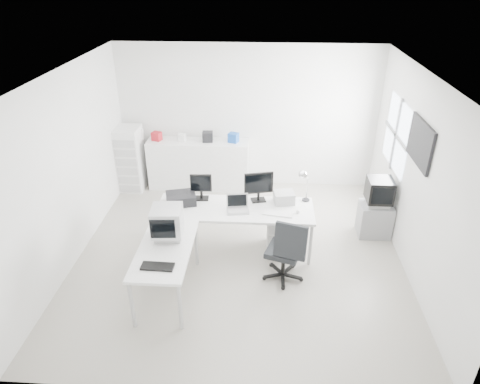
# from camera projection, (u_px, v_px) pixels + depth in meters

# --- Properties ---
(floor) EXTENTS (5.00, 5.00, 0.01)m
(floor) POSITION_uv_depth(u_px,v_px,m) (239.00, 253.00, 6.77)
(floor) COLOR silver
(floor) RESTS_ON ground
(ceiling) EXTENTS (5.00, 5.00, 0.01)m
(ceiling) POSITION_uv_depth(u_px,v_px,m) (239.00, 75.00, 5.44)
(ceiling) COLOR white
(ceiling) RESTS_ON back_wall
(back_wall) EXTENTS (5.00, 0.02, 2.80)m
(back_wall) POSITION_uv_depth(u_px,v_px,m) (247.00, 118.00, 8.30)
(back_wall) COLOR white
(back_wall) RESTS_ON floor
(left_wall) EXTENTS (0.02, 5.00, 2.80)m
(left_wall) POSITION_uv_depth(u_px,v_px,m) (69.00, 169.00, 6.24)
(left_wall) COLOR white
(left_wall) RESTS_ON floor
(right_wall) EXTENTS (0.02, 5.00, 2.80)m
(right_wall) POSITION_uv_depth(u_px,v_px,m) (418.00, 179.00, 5.97)
(right_wall) COLOR white
(right_wall) RESTS_ON floor
(window) EXTENTS (0.02, 1.20, 1.10)m
(window) POSITION_uv_depth(u_px,v_px,m) (396.00, 135.00, 6.93)
(window) COLOR white
(window) RESTS_ON right_wall
(wall_picture) EXTENTS (0.04, 0.90, 0.60)m
(wall_picture) POSITION_uv_depth(u_px,v_px,m) (420.00, 143.00, 5.82)
(wall_picture) COLOR black
(wall_picture) RESTS_ON right_wall
(main_desk) EXTENTS (2.40, 0.80, 0.75)m
(main_desk) POSITION_uv_depth(u_px,v_px,m) (235.00, 228.00, 6.72)
(main_desk) COLOR white
(main_desk) RESTS_ON floor
(side_desk) EXTENTS (0.70, 1.40, 0.75)m
(side_desk) POSITION_uv_depth(u_px,v_px,m) (167.00, 271.00, 5.81)
(side_desk) COLOR white
(side_desk) RESTS_ON floor
(drawer_pedestal) EXTENTS (0.40, 0.50, 0.60)m
(drawer_pedestal) POSITION_uv_depth(u_px,v_px,m) (279.00, 232.00, 6.77)
(drawer_pedestal) COLOR white
(drawer_pedestal) RESTS_ON floor
(inkjet_printer) EXTENTS (0.53, 0.46, 0.16)m
(inkjet_printer) POSITION_uv_depth(u_px,v_px,m) (181.00, 198.00, 6.64)
(inkjet_printer) COLOR black
(inkjet_printer) RESTS_ON main_desk
(lcd_monitor_small) EXTENTS (0.35, 0.21, 0.42)m
(lcd_monitor_small) POSITION_uv_depth(u_px,v_px,m) (201.00, 187.00, 6.69)
(lcd_monitor_small) COLOR black
(lcd_monitor_small) RESTS_ON main_desk
(lcd_monitor_large) EXTENTS (0.48, 0.28, 0.47)m
(lcd_monitor_large) POSITION_uv_depth(u_px,v_px,m) (259.00, 187.00, 6.63)
(lcd_monitor_large) COLOR black
(lcd_monitor_large) RESTS_ON main_desk
(laptop) EXTENTS (0.41, 0.42, 0.24)m
(laptop) POSITION_uv_depth(u_px,v_px,m) (238.00, 205.00, 6.40)
(laptop) COLOR #B7B7BA
(laptop) RESTS_ON main_desk
(white_keyboard) EXTENTS (0.47, 0.21, 0.02)m
(white_keyboard) POSITION_uv_depth(u_px,v_px,m) (278.00, 214.00, 6.37)
(white_keyboard) COLOR white
(white_keyboard) RESTS_ON main_desk
(white_mouse) EXTENTS (0.06, 0.06, 0.06)m
(white_mouse) POSITION_uv_depth(u_px,v_px,m) (298.00, 212.00, 6.39)
(white_mouse) COLOR white
(white_mouse) RESTS_ON main_desk
(laser_printer) EXTENTS (0.35, 0.31, 0.18)m
(laser_printer) POSITION_uv_depth(u_px,v_px,m) (284.00, 197.00, 6.66)
(laser_printer) COLOR #ABABAB
(laser_printer) RESTS_ON main_desk
(desk_lamp) EXTENTS (0.19, 0.19, 0.51)m
(desk_lamp) POSITION_uv_depth(u_px,v_px,m) (307.00, 186.00, 6.63)
(desk_lamp) COLOR silver
(desk_lamp) RESTS_ON main_desk
(crt_monitor) EXTENTS (0.42, 0.42, 0.45)m
(crt_monitor) POSITION_uv_depth(u_px,v_px,m) (167.00, 224.00, 5.74)
(crt_monitor) COLOR #B7B7BA
(crt_monitor) RESTS_ON side_desk
(black_keyboard) EXTENTS (0.41, 0.18, 0.03)m
(black_keyboard) POSITION_uv_depth(u_px,v_px,m) (158.00, 266.00, 5.27)
(black_keyboard) COLOR black
(black_keyboard) RESTS_ON side_desk
(office_chair) EXTENTS (0.76, 0.76, 1.04)m
(office_chair) POSITION_uv_depth(u_px,v_px,m) (284.00, 248.00, 6.02)
(office_chair) COLOR #232528
(office_chair) RESTS_ON floor
(tv_cabinet) EXTENTS (0.52, 0.43, 0.57)m
(tv_cabinet) POSITION_uv_depth(u_px,v_px,m) (374.00, 219.00, 7.13)
(tv_cabinet) COLOR gray
(tv_cabinet) RESTS_ON floor
(crt_tv) EXTENTS (0.50, 0.48, 0.45)m
(crt_tv) POSITION_uv_depth(u_px,v_px,m) (379.00, 193.00, 6.89)
(crt_tv) COLOR black
(crt_tv) RESTS_ON tv_cabinet
(sideboard) EXTENTS (1.98, 0.50, 0.99)m
(sideboard) POSITION_uv_depth(u_px,v_px,m) (199.00, 164.00, 8.55)
(sideboard) COLOR white
(sideboard) RESTS_ON floor
(clutter_box_a) EXTENTS (0.21, 0.19, 0.17)m
(clutter_box_a) POSITION_uv_depth(u_px,v_px,m) (157.00, 136.00, 8.32)
(clutter_box_a) COLOR #A91821
(clutter_box_a) RESTS_ON sideboard
(clutter_box_b) EXTENTS (0.16, 0.14, 0.14)m
(clutter_box_b) POSITION_uv_depth(u_px,v_px,m) (182.00, 137.00, 8.30)
(clutter_box_b) COLOR white
(clutter_box_b) RESTS_ON sideboard
(clutter_box_c) EXTENTS (0.21, 0.19, 0.19)m
(clutter_box_c) POSITION_uv_depth(u_px,v_px,m) (208.00, 137.00, 8.26)
(clutter_box_c) COLOR black
(clutter_box_c) RESTS_ON sideboard
(clutter_box_d) EXTENTS (0.22, 0.21, 0.18)m
(clutter_box_d) POSITION_uv_depth(u_px,v_px,m) (233.00, 138.00, 8.24)
(clutter_box_d) COLOR #194FAF
(clutter_box_d) RESTS_ON sideboard
(clutter_bottle) EXTENTS (0.07, 0.07, 0.22)m
(clutter_bottle) POSITION_uv_depth(u_px,v_px,m) (142.00, 134.00, 8.36)
(clutter_bottle) COLOR white
(clutter_bottle) RESTS_ON sideboard
(filing_cabinet) EXTENTS (0.45, 0.54, 1.29)m
(filing_cabinet) POSITION_uv_depth(u_px,v_px,m) (131.00, 159.00, 8.42)
(filing_cabinet) COLOR white
(filing_cabinet) RESTS_ON floor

